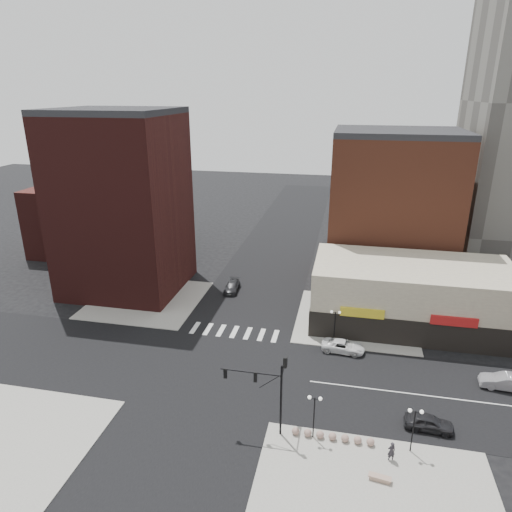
# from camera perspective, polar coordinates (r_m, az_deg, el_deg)

# --- Properties ---
(ground) EXTENTS (240.00, 240.00, 0.00)m
(ground) POSITION_cam_1_polar(r_m,az_deg,el_deg) (50.30, -4.99, -13.99)
(ground) COLOR black
(ground) RESTS_ON ground
(road_ew) EXTENTS (200.00, 14.00, 0.02)m
(road_ew) POSITION_cam_1_polar(r_m,az_deg,el_deg) (50.29, -4.99, -13.98)
(road_ew) COLOR black
(road_ew) RESTS_ON ground
(road_ns) EXTENTS (14.00, 200.00, 0.02)m
(road_ns) POSITION_cam_1_polar(r_m,az_deg,el_deg) (50.29, -4.99, -13.98)
(road_ns) COLOR black
(road_ns) RESTS_ON ground
(sidewalk_nw) EXTENTS (15.00, 15.00, 0.12)m
(sidewalk_nw) POSITION_cam_1_polar(r_m,az_deg,el_deg) (66.82, -13.45, -5.31)
(sidewalk_nw) COLOR gray
(sidewalk_nw) RESTS_ON ground
(sidewalk_ne) EXTENTS (15.00, 15.00, 0.12)m
(sidewalk_ne) POSITION_cam_1_polar(r_m,az_deg,el_deg) (61.09, 12.31, -7.74)
(sidewalk_ne) COLOR gray
(sidewalk_ne) RESTS_ON ground
(sidewalk_se) EXTENTS (18.00, 14.00, 0.12)m
(sidewalk_se) POSITION_cam_1_polar(r_m,az_deg,el_deg) (38.25, 14.67, -28.01)
(sidewalk_se) COLOR gray
(sidewalk_se) RESTS_ON ground
(sidewalk_sw) EXTENTS (15.00, 15.00, 0.12)m
(sidewalk_sw) POSITION_cam_1_polar(r_m,az_deg,el_deg) (46.50, -29.35, -20.10)
(sidewalk_sw) COLOR gray
(sidewalk_sw) RESTS_ON ground
(building_nw) EXTENTS (16.00, 15.00, 25.00)m
(building_nw) POSITION_cam_1_polar(r_m,az_deg,el_deg) (68.07, -16.36, 6.04)
(building_nw) COLOR #391412
(building_nw) RESTS_ON ground
(building_nw_low) EXTENTS (20.00, 18.00, 12.00)m
(building_nw_low) POSITION_cam_1_polar(r_m,az_deg,el_deg) (88.97, -18.83, 4.65)
(building_nw_low) COLOR #391412
(building_nw_low) RESTS_ON ground
(building_ne_midrise) EXTENTS (18.00, 15.00, 22.00)m
(building_ne_midrise) POSITION_cam_1_polar(r_m,az_deg,el_deg) (71.58, 16.62, 5.44)
(building_ne_midrise) COLOR brown
(building_ne_midrise) RESTS_ON ground
(building_ne_row) EXTENTS (24.20, 12.20, 8.00)m
(building_ne_row) POSITION_cam_1_polar(r_m,az_deg,el_deg) (60.67, 18.70, -5.18)
(building_ne_row) COLOR beige
(building_ne_row) RESTS_ON ground
(traffic_signal) EXTENTS (5.59, 3.09, 7.77)m
(traffic_signal) POSITION_cam_1_polar(r_m,az_deg,el_deg) (39.80, 1.85, -15.53)
(traffic_signal) COLOR black
(traffic_signal) RESTS_ON ground
(street_lamp_se_a) EXTENTS (1.22, 0.32, 4.16)m
(street_lamp_se_a) POSITION_cam_1_polar(r_m,az_deg,el_deg) (40.34, 7.32, -18.13)
(street_lamp_se_a) COLOR black
(street_lamp_se_a) RESTS_ON sidewalk_se
(street_lamp_se_b) EXTENTS (1.22, 0.32, 4.16)m
(street_lamp_se_b) POSITION_cam_1_polar(r_m,az_deg,el_deg) (40.81, 19.21, -18.75)
(street_lamp_se_b) COLOR black
(street_lamp_se_b) RESTS_ON sidewalk_se
(street_lamp_ne) EXTENTS (1.22, 0.32, 4.16)m
(street_lamp_ne) POSITION_cam_1_polar(r_m,az_deg,el_deg) (53.81, 9.86, -7.71)
(street_lamp_ne) COLOR black
(street_lamp_ne) RESTS_ON sidewalk_ne
(bollard_row) EXTENTS (6.96, 0.66, 0.66)m
(bollard_row) POSITION_cam_1_polar(r_m,az_deg,el_deg) (42.12, 9.54, -21.35)
(bollard_row) COLOR gray
(bollard_row) RESTS_ON sidewalk_se
(white_suv) EXTENTS (4.97, 2.55, 1.34)m
(white_suv) POSITION_cam_1_polar(r_m,az_deg,el_deg) (53.78, 10.84, -11.00)
(white_suv) COLOR white
(white_suv) RESTS_ON ground
(dark_sedan_east) EXTENTS (4.28, 1.92, 1.43)m
(dark_sedan_east) POSITION_cam_1_polar(r_m,az_deg,el_deg) (45.12, 20.82, -18.89)
(dark_sedan_east) COLOR black
(dark_sedan_east) RESTS_ON ground
(silver_sedan) EXTENTS (4.88, 2.02, 1.57)m
(silver_sedan) POSITION_cam_1_polar(r_m,az_deg,el_deg) (53.20, 28.73, -13.62)
(silver_sedan) COLOR gray
(silver_sedan) RESTS_ON ground
(dark_sedan_north) EXTENTS (2.15, 4.77, 1.36)m
(dark_sedan_north) POSITION_cam_1_polar(r_m,az_deg,el_deg) (67.62, -3.01, -3.85)
(dark_sedan_north) COLOR black
(dark_sedan_north) RESTS_ON ground
(pedestrian) EXTENTS (0.72, 0.58, 1.72)m
(pedestrian) POSITION_cam_1_polar(r_m,az_deg,el_deg) (41.06, 16.56, -22.34)
(pedestrian) COLOR #28262B
(pedestrian) RESTS_ON sidewalk_se
(stone_bench) EXTENTS (1.78, 0.78, 0.40)m
(stone_bench) POSITION_cam_1_polar(r_m,az_deg,el_deg) (39.73, 15.21, -25.22)
(stone_bench) COLOR tan
(stone_bench) RESTS_ON sidewalk_se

